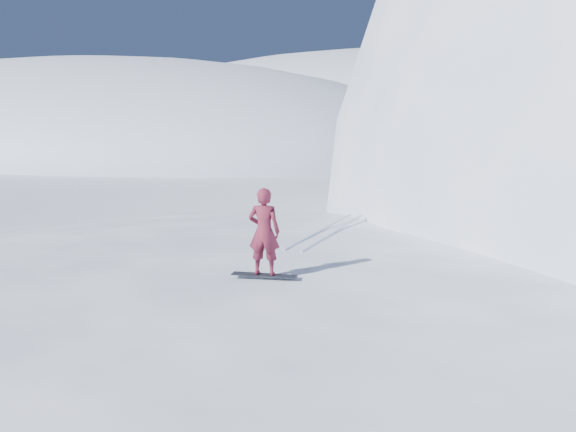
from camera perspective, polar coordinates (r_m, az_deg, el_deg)
name	(u,v)px	position (r m, az deg, el deg)	size (l,w,h in m)	color
ground	(244,373)	(14.67, -3.96, -13.76)	(400.00, 400.00, 0.00)	white
near_ridge	(341,340)	(16.68, 4.74, -10.89)	(36.00, 28.00, 4.80)	white
far_ridge_a	(77,151)	(105.41, -18.25, 5.54)	(120.00, 70.00, 28.00)	white
far_ridge_c	(376,142)	(130.36, 7.86, 6.50)	(140.00, 90.00, 36.00)	white
wind_bumps	(271,340)	(16.62, -1.53, -10.94)	(16.00, 14.40, 1.00)	white
snowboard	(264,275)	(13.24, -2.12, -5.26)	(1.37, 0.26, 0.02)	black
snowboarder	(264,232)	(13.04, -2.14, -1.39)	(0.65, 0.43, 1.79)	maroon
vapor_plume	(30,162)	(82.67, -21.96, 4.49)	(9.31, 7.45, 6.52)	white
board_tracks	(329,229)	(18.34, 3.66, -1.20)	(1.36, 5.95, 0.04)	silver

